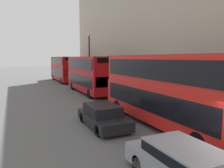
# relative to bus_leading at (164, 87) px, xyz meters

# --- Properties ---
(bus_leading) EXTENTS (2.59, 10.88, 4.28)m
(bus_leading) POSITION_rel_bus_leading_xyz_m (0.00, 0.00, 0.00)
(bus_leading) COLOR red
(bus_leading) RESTS_ON ground
(bus_second_in_queue) EXTENTS (2.59, 10.07, 4.24)m
(bus_second_in_queue) POSITION_rel_bus_leading_xyz_m (0.00, 13.82, -0.02)
(bus_second_in_queue) COLOR #A80F14
(bus_second_in_queue) RESTS_ON ground
(bus_third_in_queue) EXTENTS (2.59, 10.71, 4.27)m
(bus_third_in_queue) POSITION_rel_bus_leading_xyz_m (0.00, 27.58, -0.00)
(bus_third_in_queue) COLOR #B20C0F
(bus_third_in_queue) RESTS_ON ground
(car_dark_sedan) EXTENTS (1.89, 4.71, 1.35)m
(car_dark_sedan) POSITION_rel_bus_leading_xyz_m (-3.40, -5.50, -1.64)
(car_dark_sedan) COLOR gray
(car_dark_sedan) RESTS_ON ground
(car_hatchback) EXTENTS (1.90, 4.33, 1.32)m
(car_hatchback) POSITION_rel_bus_leading_xyz_m (-3.40, 1.39, -1.66)
(car_hatchback) COLOR black
(car_hatchback) RESTS_ON ground
(street_lamp) EXTENTS (0.44, 0.44, 7.44)m
(street_lamp) POSITION_rel_bus_leading_xyz_m (1.67, 18.66, 2.15)
(street_lamp) COLOR black
(street_lamp) RESTS_ON ground
(pedestrian) EXTENTS (0.36, 0.36, 1.78)m
(pedestrian) POSITION_rel_bus_leading_xyz_m (2.77, 3.95, -1.54)
(pedestrian) COLOR maroon
(pedestrian) RESTS_ON ground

